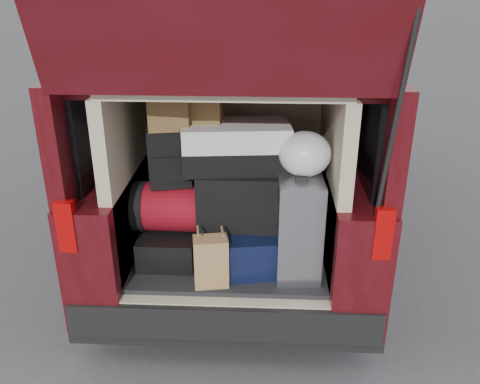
# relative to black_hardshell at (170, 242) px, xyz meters

# --- Properties ---
(ground) EXTENTS (80.00, 80.00, 0.00)m
(ground) POSITION_rel_black_hardshell_xyz_m (0.39, -0.17, -0.65)
(ground) COLOR #39393C
(ground) RESTS_ON ground
(minivan) EXTENTS (1.90, 5.35, 2.77)m
(minivan) POSITION_rel_black_hardshell_xyz_m (0.39, 1.68, 0.26)
(minivan) COLOR black
(minivan) RESTS_ON ground
(load_floor) EXTENTS (1.24, 1.05, 0.55)m
(load_floor) POSITION_rel_black_hardshell_xyz_m (0.39, 0.10, -0.37)
(load_floor) COLOR black
(load_floor) RESTS_ON ground
(black_hardshell) EXTENTS (0.36, 0.50, 0.20)m
(black_hardshell) POSITION_rel_black_hardshell_xyz_m (0.00, 0.00, 0.00)
(black_hardshell) COLOR black
(black_hardshell) RESTS_ON load_floor
(navy_hardshell) EXTENTS (0.58, 0.66, 0.26)m
(navy_hardshell) POSITION_rel_black_hardshell_xyz_m (0.45, -0.03, 0.03)
(navy_hardshell) COLOR black
(navy_hardshell) RESTS_ON load_floor
(silver_roller) EXTENTS (0.28, 0.44, 0.64)m
(silver_roller) POSITION_rel_black_hardshell_xyz_m (0.83, -0.13, 0.22)
(silver_roller) COLOR white
(silver_roller) RESTS_ON load_floor
(kraft_bag) EXTENTS (0.22, 0.16, 0.32)m
(kraft_bag) POSITION_rel_black_hardshell_xyz_m (0.31, -0.33, 0.06)
(kraft_bag) COLOR #A37749
(kraft_bag) RESTS_ON load_floor
(red_duffel) EXTENTS (0.50, 0.33, 0.32)m
(red_duffel) POSITION_rel_black_hardshell_xyz_m (0.03, 0.00, 0.26)
(red_duffel) COLOR maroon
(red_duffel) RESTS_ON black_hardshell
(black_soft_case) EXTENTS (0.51, 0.31, 0.36)m
(black_soft_case) POSITION_rel_black_hardshell_xyz_m (0.45, -0.02, 0.34)
(black_soft_case) COLOR black
(black_soft_case) RESTS_ON navy_hardshell
(backpack) EXTENTS (0.28, 0.20, 0.37)m
(backpack) POSITION_rel_black_hardshell_xyz_m (0.03, -0.01, 0.60)
(backpack) COLOR black
(backpack) RESTS_ON red_duffel
(twotone_duffel) EXTENTS (0.68, 0.40, 0.29)m
(twotone_duffel) POSITION_rel_black_hardshell_xyz_m (0.44, 0.03, 0.67)
(twotone_duffel) COLOR white
(twotone_duffel) RESTS_ON black_soft_case
(grocery_sack_lower) EXTENTS (0.27, 0.24, 0.22)m
(grocery_sack_lower) POSITION_rel_black_hardshell_xyz_m (0.03, -0.00, 0.90)
(grocery_sack_lower) COLOR brown
(grocery_sack_lower) RESTS_ON backpack
(grocery_sack_upper) EXTENTS (0.24, 0.20, 0.23)m
(grocery_sack_upper) POSITION_rel_black_hardshell_xyz_m (0.23, 0.08, 0.93)
(grocery_sack_upper) COLOR brown
(grocery_sack_upper) RESTS_ON twotone_duffel
(plastic_bag_right) EXTENTS (0.36, 0.34, 0.27)m
(plastic_bag_right) POSITION_rel_black_hardshell_xyz_m (0.85, -0.11, 0.67)
(plastic_bag_right) COLOR white
(plastic_bag_right) RESTS_ON silver_roller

